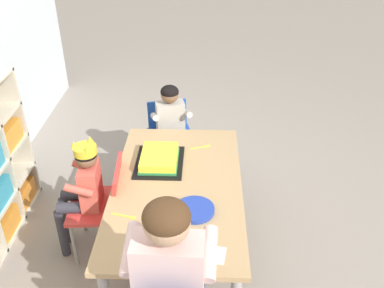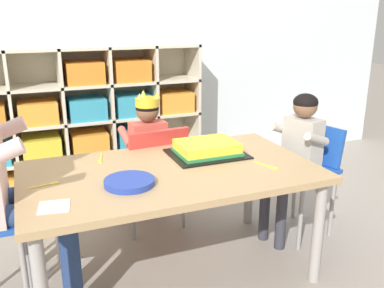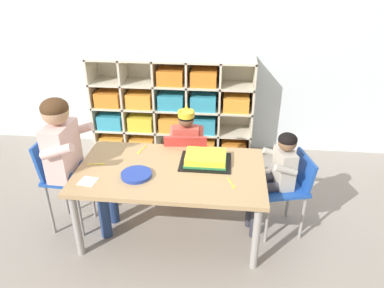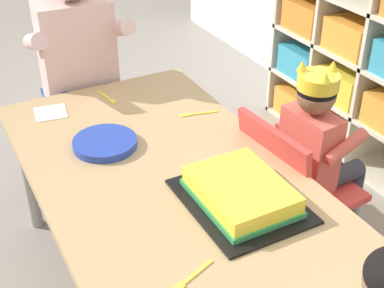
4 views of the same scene
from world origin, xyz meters
TOP-DOWN VIEW (x-y plane):
  - ground at (0.00, 0.00)m, footprint 16.00×16.00m
  - activity_table at (0.00, 0.00)m, footprint 1.37×0.78m
  - classroom_chair_blue at (0.06, 0.47)m, footprint 0.40×0.37m
  - child_with_crown at (0.05, 0.59)m, footprint 0.31×0.31m
  - adult_helper_seated at (-0.73, -0.02)m, footprint 0.44×0.41m
  - classroom_chair_guest_side at (0.87, 0.12)m, footprint 0.42×0.41m
  - guest_at_table_side at (0.77, 0.09)m, footprint 0.33×0.33m
  - birthday_cake_on_tray at (0.25, 0.13)m, footprint 0.38×0.31m
  - paper_plate_stack at (-0.23, -0.11)m, footprint 0.22×0.22m
  - paper_napkin_square at (-0.54, -0.22)m, footprint 0.13×0.13m
  - fork_scattered_mid_table at (-0.56, 0.02)m, footprint 0.12×0.04m
  - fork_at_table_front_edge at (0.44, -0.14)m, footprint 0.06×0.14m
  - fork_by_napkin at (-0.28, 0.27)m, footprint 0.05×0.14m

SIDE VIEW (x-z plane):
  - ground at x=0.00m, z-range 0.00..0.00m
  - classroom_chair_blue at x=0.06m, z-range 0.06..0.71m
  - classroom_chair_guest_side at x=0.87m, z-range 0.09..0.73m
  - activity_table at x=0.00m, z-range 0.22..0.78m
  - child_with_crown at x=0.05m, z-range 0.10..0.94m
  - guest_at_table_side at x=0.77m, z-range 0.12..0.97m
  - paper_napkin_square at x=-0.54m, z-range 0.56..0.56m
  - fork_scattered_mid_table at x=-0.56m, z-range 0.56..0.56m
  - fork_at_table_front_edge at x=0.44m, z-range 0.56..0.56m
  - fork_by_napkin at x=-0.28m, z-range 0.56..0.56m
  - paper_plate_stack at x=-0.23m, z-range 0.56..0.59m
  - birthday_cake_on_tray at x=0.25m, z-range 0.55..0.63m
  - adult_helper_seated at x=-0.73m, z-range 0.14..1.22m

